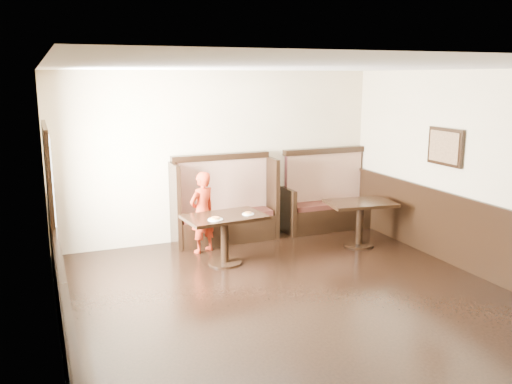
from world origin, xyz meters
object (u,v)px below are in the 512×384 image
booth_main (224,210)px  booth_neighbor (326,202)px  table_neighbor (360,213)px  child (202,212)px  table_main (225,227)px

booth_main → booth_neighbor: same height
booth_neighbor → table_neighbor: (-0.01, -1.11, 0.07)m
booth_main → child: (-0.51, -0.47, 0.11)m
booth_main → child: bearing=-137.7°
table_neighbor → child: (-2.46, 0.64, 0.09)m
table_main → child: bearing=96.3°
booth_main → child: 0.70m
table_neighbor → child: bearing=173.3°
booth_main → booth_neighbor: (1.95, -0.00, -0.05)m
booth_main → table_main: bearing=-108.4°
booth_main → booth_neighbor: size_ratio=1.06×
booth_neighbor → table_main: (-2.32, -1.12, 0.08)m
booth_main → table_neighbor: booth_main is taller
booth_neighbor → booth_main: bearing=179.9°
table_main → booth_main: bearing=65.8°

